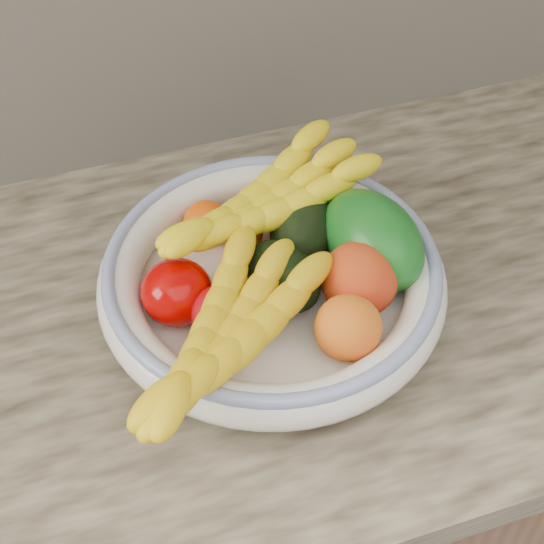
{
  "coord_description": "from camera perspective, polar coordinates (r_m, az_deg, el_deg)",
  "views": [
    {
      "loc": [
        -0.2,
        1.06,
        1.63
      ],
      "look_at": [
        0.0,
        1.66,
        0.96
      ],
      "focal_mm": 55.0,
      "sensor_mm": 36.0,
      "label": 1
    }
  ],
  "objects": [
    {
      "name": "tomato_left",
      "position": [
        0.9,
        -6.53,
        -1.39
      ],
      "size": [
        0.1,
        0.1,
        0.07
      ],
      "primitive_type": "ellipsoid",
      "rotation": [
        0.0,
        0.0,
        0.26
      ],
      "color": "#A60100",
      "rests_on": "fruit_bowl"
    },
    {
      "name": "avocado_center",
      "position": [
        0.91,
        0.74,
        -0.28
      ],
      "size": [
        0.1,
        0.12,
        0.07
      ],
      "primitive_type": "ellipsoid",
      "rotation": [
        0.0,
        0.0,
        0.33
      ],
      "color": "black",
      "rests_on": "fruit_bowl"
    },
    {
      "name": "kitchen_counter",
      "position": [
        1.34,
        -0.36,
        -13.9
      ],
      "size": [
        2.44,
        0.66,
        1.4
      ],
      "color": "brown",
      "rests_on": "ground"
    },
    {
      "name": "avocado_right",
      "position": [
        0.96,
        2.14,
        2.87
      ],
      "size": [
        0.12,
        0.13,
        0.08
      ],
      "primitive_type": "ellipsoid",
      "rotation": [
        0.0,
        0.0,
        -0.57
      ],
      "color": "black",
      "rests_on": "fruit_bowl"
    },
    {
      "name": "clementine_back_mid",
      "position": [
        0.97,
        -2.04,
        2.69
      ],
      "size": [
        0.05,
        0.05,
        0.05
      ],
      "primitive_type": "ellipsoid",
      "rotation": [
        0.0,
        0.0,
        -0.06
      ],
      "color": "#F15305",
      "rests_on": "fruit_bowl"
    },
    {
      "name": "peach_front",
      "position": [
        0.86,
        5.24,
        -3.81
      ],
      "size": [
        0.08,
        0.08,
        0.07
      ],
      "primitive_type": "ellipsoid",
      "rotation": [
        0.0,
        0.0,
        -0.19
      ],
      "color": "orange",
      "rests_on": "fruit_bowl"
    },
    {
      "name": "green_mango",
      "position": [
        0.94,
        6.88,
        2.17
      ],
      "size": [
        0.15,
        0.17,
        0.13
      ],
      "primitive_type": "ellipsoid",
      "rotation": [
        0.0,
        0.31,
        0.25
      ],
      "color": "#0F5314",
      "rests_on": "fruit_bowl"
    },
    {
      "name": "clementine_back_left",
      "position": [
        0.99,
        -4.52,
        3.45
      ],
      "size": [
        0.06,
        0.06,
        0.05
      ],
      "primitive_type": "ellipsoid",
      "rotation": [
        0.0,
        0.0,
        -0.03
      ],
      "color": "#FD5905",
      "rests_on": "fruit_bowl"
    },
    {
      "name": "banana_bunch_back",
      "position": [
        0.95,
        -0.56,
        4.31
      ],
      "size": [
        0.32,
        0.22,
        0.09
      ],
      "primitive_type": null,
      "rotation": [
        0.0,
        0.0,
        0.39
      ],
      "color": "yellow",
      "rests_on": "fruit_bowl"
    },
    {
      "name": "clementine_back_right",
      "position": [
        1.0,
        0.4,
        3.99
      ],
      "size": [
        0.05,
        0.05,
        0.04
      ],
      "primitive_type": "ellipsoid",
      "rotation": [
        0.0,
        0.0,
        0.06
      ],
      "color": "#FF5C05",
      "rests_on": "fruit_bowl"
    },
    {
      "name": "peach_right",
      "position": [
        0.91,
        5.99,
        -0.51
      ],
      "size": [
        0.1,
        0.1,
        0.09
      ],
      "primitive_type": "ellipsoid",
      "rotation": [
        0.0,
        0.0,
        -0.15
      ],
      "color": "orange",
      "rests_on": "fruit_bowl"
    },
    {
      "name": "banana_bunch_front",
      "position": [
        0.83,
        -3.24,
        -4.81
      ],
      "size": [
        0.31,
        0.31,
        0.09
      ],
      "primitive_type": null,
      "rotation": [
        0.0,
        0.0,
        0.79
      ],
      "color": "yellow",
      "rests_on": "fruit_bowl"
    },
    {
      "name": "fruit_bowl",
      "position": [
        0.93,
        0.0,
        -0.48
      ],
      "size": [
        0.39,
        0.39,
        0.08
      ],
      "color": "silver",
      "rests_on": "kitchen_counter"
    },
    {
      "name": "tomato_near_left",
      "position": [
        0.88,
        -3.43,
        -2.85
      ],
      "size": [
        0.08,
        0.08,
        0.06
      ],
      "primitive_type": "ellipsoid",
      "rotation": [
        0.0,
        0.0,
        -0.27
      ],
      "color": "#A40912",
      "rests_on": "fruit_bowl"
    }
  ]
}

